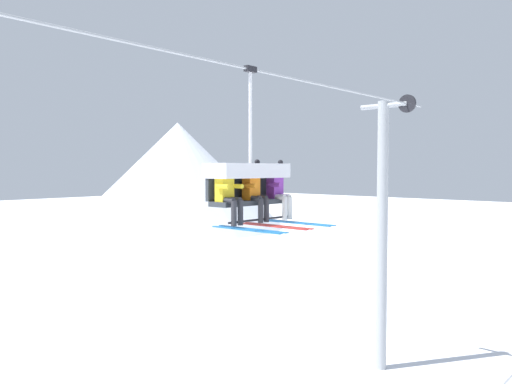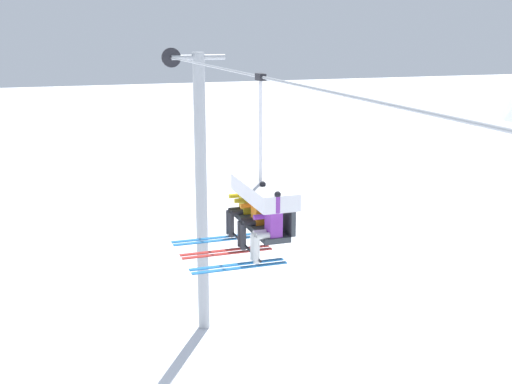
{
  "view_description": "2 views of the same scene",
  "coord_description": "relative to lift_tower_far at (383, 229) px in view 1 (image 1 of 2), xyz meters",
  "views": [
    {
      "loc": [
        -5.78,
        -7.73,
        6.57
      ],
      "look_at": [
        1.78,
        -0.93,
        6.1
      ],
      "focal_mm": 35.0,
      "sensor_mm": 36.0,
      "label": 1
    },
    {
      "loc": [
        12.46,
        -4.48,
        9.42
      ],
      "look_at": [
        1.53,
        -0.81,
        6.47
      ],
      "focal_mm": 45.0,
      "sensor_mm": 36.0,
      "label": 2
    }
  ],
  "objects": [
    {
      "name": "mountain_peak_central",
      "position": [
        21.23,
        36.47,
        1.27
      ],
      "size": [
        23.83,
        23.83,
        11.76
      ],
      "color": "silver",
      "rests_on": "ground_plane"
    },
    {
      "name": "chairlift_chair",
      "position": [
        -7.21,
        -0.71,
        1.8
      ],
      "size": [
        1.95,
        0.74,
        3.13
      ],
      "color": "#33383D"
    },
    {
      "name": "skier_orange",
      "position": [
        -7.2,
        -0.92,
        1.51
      ],
      "size": [
        0.48,
        1.7,
        1.34
      ],
      "color": "orange"
    },
    {
      "name": "skier_yellow",
      "position": [
        -7.97,
        -0.93,
        1.49
      ],
      "size": [
        0.46,
        1.7,
        1.23
      ],
      "color": "yellow"
    },
    {
      "name": "lift_cable",
      "position": [
        -7.57,
        -0.78,
        3.99
      ],
      "size": [
        17.13,
        0.05,
        0.05
      ],
      "color": "#9EA3A8"
    },
    {
      "name": "lift_tower_far",
      "position": [
        0.0,
        0.0,
        0.0
      ],
      "size": [
        0.36,
        1.88,
        8.88
      ],
      "color": "#9EA3A8",
      "rests_on": "ground_plane"
    },
    {
      "name": "skier_purple",
      "position": [
        -6.44,
        -0.92,
        1.51
      ],
      "size": [
        0.48,
        1.7,
        1.34
      ],
      "color": "purple"
    }
  ]
}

